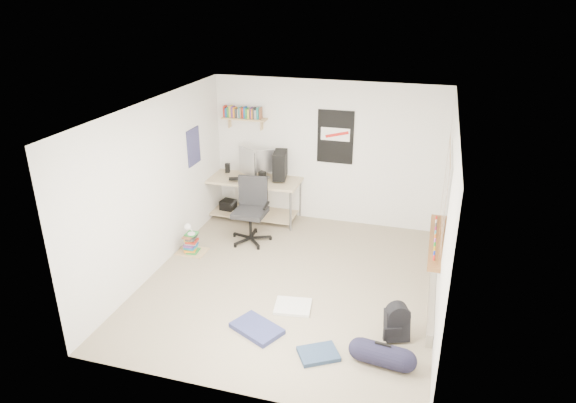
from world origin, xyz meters
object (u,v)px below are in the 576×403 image
(duffel_bag, at_px, (382,354))
(book_stack, at_px, (192,243))
(office_chair, at_px, (250,214))
(desk, at_px, (252,199))
(backpack, at_px, (397,325))

(duffel_bag, distance_m, book_stack, 3.68)
(office_chair, xyz_separation_m, duffel_bag, (2.44, -2.43, -0.35))
(desk, height_order, book_stack, desk)
(desk, xyz_separation_m, office_chair, (0.30, -0.88, 0.12))
(desk, height_order, backpack, desk)
(duffel_bag, xyz_separation_m, book_stack, (-3.21, 1.81, 0.01))
(desk, bearing_deg, backpack, -45.51)
(office_chair, bearing_deg, book_stack, -146.18)
(desk, distance_m, office_chair, 0.94)
(backpack, bearing_deg, desk, 114.41)
(office_chair, height_order, book_stack, office_chair)
(office_chair, distance_m, book_stack, 1.04)
(office_chair, height_order, duffel_bag, office_chair)
(duffel_bag, bearing_deg, office_chair, 142.74)
(office_chair, distance_m, duffel_bag, 3.46)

